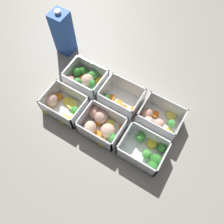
# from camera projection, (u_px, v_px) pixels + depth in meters

# --- Properties ---
(ground_plane) EXTENTS (4.00, 4.00, 0.00)m
(ground_plane) POSITION_uv_depth(u_px,v_px,m) (112.00, 115.00, 0.83)
(ground_plane) COLOR gray
(container_near_left) EXTENTS (0.17, 0.12, 0.08)m
(container_near_left) POSITION_uv_depth(u_px,v_px,m) (62.00, 105.00, 0.82)
(container_near_left) COLOR white
(container_near_left) RESTS_ON ground_plane
(container_near_center) EXTENTS (0.16, 0.13, 0.08)m
(container_near_center) POSITION_uv_depth(u_px,v_px,m) (101.00, 125.00, 0.78)
(container_near_center) COLOR white
(container_near_center) RESTS_ON ground_plane
(container_near_right) EXTENTS (0.15, 0.12, 0.08)m
(container_near_right) POSITION_uv_depth(u_px,v_px,m) (146.00, 151.00, 0.74)
(container_near_right) COLOR white
(container_near_right) RESTS_ON ground_plane
(container_far_left) EXTENTS (0.17, 0.13, 0.08)m
(container_far_left) POSITION_uv_depth(u_px,v_px,m) (85.00, 80.00, 0.87)
(container_far_left) COLOR white
(container_far_left) RESTS_ON ground_plane
(container_far_center) EXTENTS (0.16, 0.12, 0.08)m
(container_far_center) POSITION_uv_depth(u_px,v_px,m) (120.00, 99.00, 0.83)
(container_far_center) COLOR white
(container_far_center) RESTS_ON ground_plane
(container_far_right) EXTENTS (0.15, 0.14, 0.08)m
(container_far_right) POSITION_uv_depth(u_px,v_px,m) (157.00, 119.00, 0.79)
(container_far_right) COLOR white
(container_far_right) RESTS_ON ground_plane
(juice_carton) EXTENTS (0.07, 0.07, 0.20)m
(juice_carton) POSITION_uv_depth(u_px,v_px,m) (63.00, 33.00, 0.89)
(juice_carton) COLOR blue
(juice_carton) RESTS_ON ground_plane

